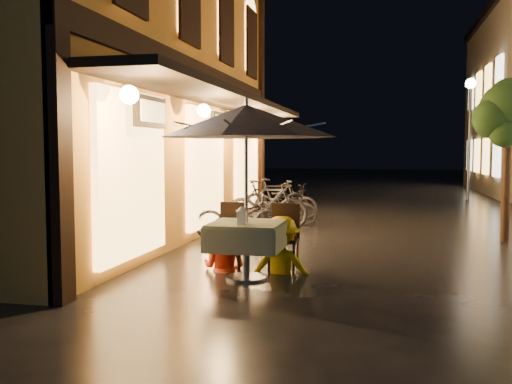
% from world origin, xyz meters
% --- Properties ---
extents(ground, '(90.00, 90.00, 0.00)m').
position_xyz_m(ground, '(0.00, 0.00, 0.00)').
color(ground, black).
rests_on(ground, ground).
extents(west_building, '(5.90, 11.40, 7.40)m').
position_xyz_m(west_building, '(-5.72, 4.00, 3.71)').
color(west_building, gold).
rests_on(west_building, ground).
extents(street_tree, '(1.43, 1.20, 3.15)m').
position_xyz_m(street_tree, '(2.41, 4.51, 2.42)').
color(street_tree, black).
rests_on(street_tree, ground).
extents(streetlamp_far, '(0.36, 0.36, 4.23)m').
position_xyz_m(streetlamp_far, '(3.00, 14.00, 2.92)').
color(streetlamp_far, '#59595E').
rests_on(streetlamp_far, ground).
extents(cafe_table, '(0.99, 0.99, 0.78)m').
position_xyz_m(cafe_table, '(-1.69, 0.30, 0.59)').
color(cafe_table, '#59595E').
rests_on(cafe_table, ground).
extents(patio_umbrella, '(2.43, 2.43, 2.46)m').
position_xyz_m(patio_umbrella, '(-1.69, 0.30, 2.15)').
color(patio_umbrella, '#59595E').
rests_on(patio_umbrella, ground).
extents(cafe_chair_left, '(0.42, 0.42, 0.97)m').
position_xyz_m(cafe_chair_left, '(-2.09, 1.04, 0.54)').
color(cafe_chair_left, black).
rests_on(cafe_chair_left, ground).
extents(cafe_chair_right, '(0.42, 0.42, 0.97)m').
position_xyz_m(cafe_chair_right, '(-1.29, 1.04, 0.54)').
color(cafe_chair_right, black).
rests_on(cafe_chair_right, ground).
extents(table_lantern, '(0.16, 0.16, 0.25)m').
position_xyz_m(table_lantern, '(-1.69, 0.06, 0.92)').
color(table_lantern, white).
rests_on(table_lantern, cafe_table).
extents(person_orange, '(0.78, 0.66, 1.42)m').
position_xyz_m(person_orange, '(-2.16, 0.84, 0.71)').
color(person_orange, '#B82F15').
rests_on(person_orange, ground).
extents(person_yellow, '(1.02, 0.59, 1.58)m').
position_xyz_m(person_yellow, '(-1.30, 0.86, 0.79)').
color(person_yellow, '#D2A600').
rests_on(person_yellow, ground).
extents(bicycle_0, '(1.83, 1.09, 0.91)m').
position_xyz_m(bicycle_0, '(-2.65, 3.64, 0.46)').
color(bicycle_0, black).
rests_on(bicycle_0, ground).
extents(bicycle_1, '(1.84, 0.64, 1.09)m').
position_xyz_m(bicycle_1, '(-2.40, 5.13, 0.54)').
color(bicycle_1, black).
rests_on(bicycle_1, ground).
extents(bicycle_2, '(1.65, 0.75, 0.84)m').
position_xyz_m(bicycle_2, '(-2.16, 5.96, 0.42)').
color(bicycle_2, black).
rests_on(bicycle_2, ground).
extents(bicycle_3, '(1.77, 1.06, 1.02)m').
position_xyz_m(bicycle_3, '(-2.59, 7.15, 0.51)').
color(bicycle_3, black).
rests_on(bicycle_3, ground).
extents(bicycle_4, '(1.78, 0.86, 0.90)m').
position_xyz_m(bicycle_4, '(-2.35, 7.20, 0.45)').
color(bicycle_4, black).
rests_on(bicycle_4, ground).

